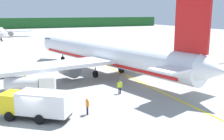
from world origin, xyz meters
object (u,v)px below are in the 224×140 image
object	(u,v)px
airliner_foreground	(105,54)
crew_supervisor	(25,75)
crew_loader_left	(120,86)
service_truck_fuel	(36,103)
cargo_container_near	(5,72)
service_truck_baggage	(32,84)
crew_loader_right	(87,105)

from	to	relation	value
airliner_foreground	crew_supervisor	distance (m)	12.61
crew_loader_left	service_truck_fuel	bearing A→B (deg)	-159.28
cargo_container_near	service_truck_fuel	bearing A→B (deg)	-84.24
cargo_container_near	service_truck_baggage	bearing A→B (deg)	-77.43
airliner_foreground	crew_loader_left	size ratio (longest dim) A/B	24.92
service_truck_baggage	crew_supervisor	size ratio (longest dim) A/B	3.58
service_truck_baggage	crew_loader_right	size ratio (longest dim) A/B	3.67
service_truck_fuel	crew_loader_right	xyz separation A→B (m)	(4.71, -0.94, -0.52)
cargo_container_near	airliner_foreground	bearing A→B (deg)	-15.79
crew_loader_right	service_truck_baggage	bearing A→B (deg)	115.80
crew_loader_right	crew_supervisor	bearing A→B (deg)	104.36
airliner_foreground	service_truck_baggage	xyz separation A→B (m)	(-12.40, -7.01, -2.00)
service_truck_baggage	crew_loader_right	distance (m)	9.44
service_truck_baggage	cargo_container_near	bearing A→B (deg)	102.57
service_truck_fuel	crew_supervisor	size ratio (longest dim) A/B	3.85
airliner_foreground	crew_loader_right	world-z (taller)	airliner_foreground
service_truck_baggage	crew_loader_left	world-z (taller)	service_truck_baggage
cargo_container_near	crew_loader_right	world-z (taller)	cargo_container_near
service_truck_baggage	crew_loader_left	size ratio (longest dim) A/B	3.74
crew_loader_right	crew_supervisor	xyz separation A→B (m)	(-4.08, 15.95, 0.03)
cargo_container_near	crew_supervisor	bearing A→B (deg)	-56.17
service_truck_fuel	service_truck_baggage	distance (m)	7.58
service_truck_fuel	crew_loader_left	size ratio (longest dim) A/B	4.03
crew_loader_left	crew_loader_right	distance (m)	7.67
service_truck_fuel	crew_loader_left	distance (m)	11.32
cargo_container_near	crew_supervisor	distance (m)	4.54
airliner_foreground	crew_loader_left	xyz separation A→B (m)	(-2.43, -10.57, -2.42)
crew_supervisor	crew_loader_left	bearing A→B (deg)	-47.91
cargo_container_near	crew_loader_left	size ratio (longest dim) A/B	1.43
airliner_foreground	service_truck_fuel	distance (m)	19.62
cargo_container_near	crew_loader_right	distance (m)	20.80
service_truck_baggage	crew_supervisor	distance (m)	7.47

